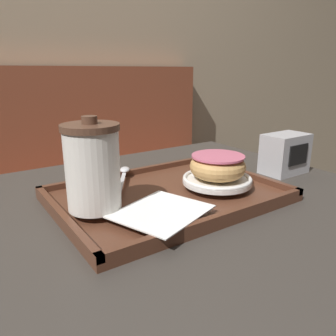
{
  "coord_description": "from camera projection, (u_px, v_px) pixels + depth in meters",
  "views": [
    {
      "loc": [
        -0.3,
        -0.48,
        0.98
      ],
      "look_at": [
        0.04,
        0.01,
        0.8
      ],
      "focal_mm": 35.0,
      "sensor_mm": 36.0,
      "label": 1
    }
  ],
  "objects": [
    {
      "name": "spoon",
      "position": [
        124.0,
        173.0,
        0.71
      ],
      "size": [
        0.09,
        0.14,
        0.01
      ],
      "rotation": [
        0.0,
        0.0,
        1.02
      ],
      "color": "silver",
      "rests_on": "serving_tray"
    },
    {
      "name": "wall_behind",
      "position": [
        11.0,
        15.0,
        1.35
      ],
      "size": [
        8.0,
        0.05,
        2.4
      ],
      "color": "tan",
      "rests_on": "ground_plane"
    },
    {
      "name": "booth_bench",
      "position": [
        105.0,
        216.0,
        1.56
      ],
      "size": [
        1.22,
        0.44,
        1.0
      ],
      "color": "brown",
      "rests_on": "ground_plane"
    },
    {
      "name": "donut_chocolate_glazed",
      "position": [
        218.0,
        166.0,
        0.65
      ],
      "size": [
        0.11,
        0.11,
        0.04
      ],
      "color": "tan",
      "rests_on": "plate_with_chocolate_donut"
    },
    {
      "name": "cafe_table",
      "position": [
        155.0,
        282.0,
        0.66
      ],
      "size": [
        0.94,
        0.74,
        0.74
      ],
      "color": "#38332D",
      "rests_on": "ground_plane"
    },
    {
      "name": "plate_with_chocolate_donut",
      "position": [
        217.0,
        180.0,
        0.66
      ],
      "size": [
        0.14,
        0.14,
        0.01
      ],
      "color": "white",
      "rests_on": "serving_tray"
    },
    {
      "name": "coffee_cup_front",
      "position": [
        92.0,
        166.0,
        0.52
      ],
      "size": [
        0.09,
        0.09,
        0.15
      ],
      "color": "white",
      "rests_on": "serving_tray"
    },
    {
      "name": "serving_tray",
      "position": [
        168.0,
        196.0,
        0.64
      ],
      "size": [
        0.42,
        0.3,
        0.02
      ],
      "color": "#512D1E",
      "rests_on": "cafe_table"
    },
    {
      "name": "napkin_dispenser",
      "position": [
        285.0,
        154.0,
        0.79
      ],
      "size": [
        0.11,
        0.07,
        0.1
      ],
      "color": "#B7B7BC",
      "rests_on": "cafe_table"
    },
    {
      "name": "napkin_paper",
      "position": [
        162.0,
        211.0,
        0.52
      ],
      "size": [
        0.17,
        0.16,
        0.0
      ],
      "rotation": [
        0.0,
        0.0,
        0.34
      ],
      "color": "white",
      "rests_on": "serving_tray"
    }
  ]
}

